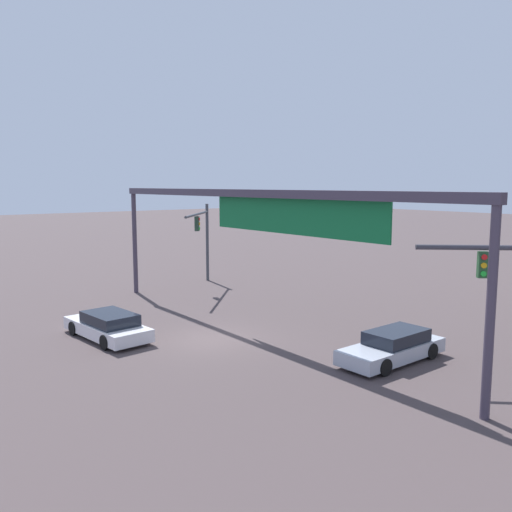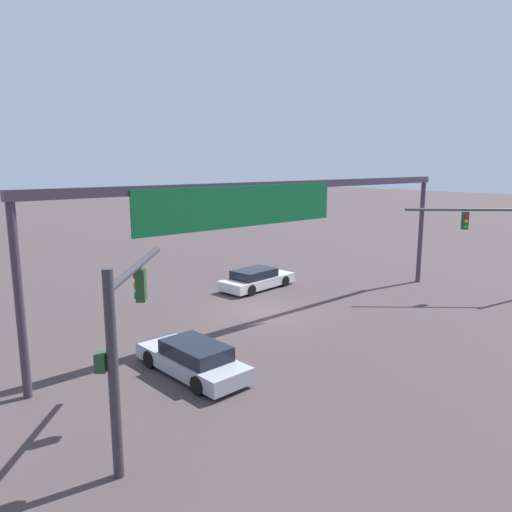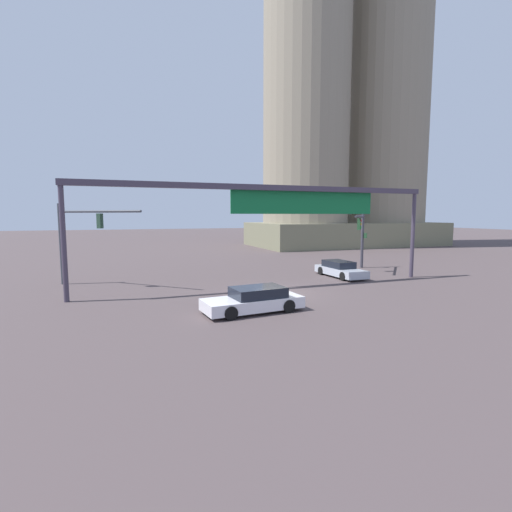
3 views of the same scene
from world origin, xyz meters
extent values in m
plane|color=#493D3E|center=(0.00, 0.00, 0.00)|extent=(223.46, 223.46, 0.00)
cylinder|color=#3D4149|center=(-12.71, 7.97, 2.75)|extent=(0.21, 0.21, 5.49)
cylinder|color=#3D4149|center=(-10.20, 5.64, 4.95)|extent=(5.12, 4.77, 0.16)
cube|color=#243E2E|center=(-10.10, 5.54, 4.34)|extent=(0.41, 0.41, 0.95)
cylinder|color=red|center=(-9.99, 5.66, 4.64)|extent=(0.19, 0.18, 0.20)
cylinder|color=orange|center=(-9.99, 5.66, 4.34)|extent=(0.19, 0.18, 0.20)
cylinder|color=green|center=(-9.99, 5.66, 4.04)|extent=(0.19, 0.18, 0.20)
cylinder|color=#383640|center=(11.45, 7.68, 2.55)|extent=(0.25, 0.25, 5.10)
cylinder|color=#383640|center=(9.68, 5.72, 4.61)|extent=(3.67, 4.06, 0.19)
cube|color=#234B2B|center=(9.50, 5.51, 3.99)|extent=(0.41, 0.41, 0.95)
cylinder|color=red|center=(9.62, 5.41, 4.29)|extent=(0.18, 0.19, 0.20)
cylinder|color=orange|center=(9.62, 5.41, 3.99)|extent=(0.18, 0.19, 0.20)
cylinder|color=green|center=(9.62, 5.41, 3.69)|extent=(0.18, 0.19, 0.20)
cube|color=#234B2B|center=(11.64, 7.51, 2.90)|extent=(0.38, 0.38, 0.44)
cylinder|color=#3F3647|center=(-11.81, 1.98, 3.14)|extent=(0.28, 0.28, 6.28)
cylinder|color=#3F3647|center=(11.81, 1.98, 3.14)|extent=(0.28, 0.28, 6.28)
cube|color=#3F3647|center=(0.00, 1.98, 6.45)|extent=(24.01, 0.35, 0.35)
cube|color=#106634|center=(2.81, 2.20, 5.65)|extent=(10.42, 0.08, 1.71)
cube|color=#747256|center=(24.73, 30.33, 1.77)|extent=(29.00, 14.57, 3.55)
cylinder|color=gray|center=(17.52, 30.33, 32.67)|extent=(12.57, 12.57, 58.26)
cylinder|color=gray|center=(31.95, 30.33, 32.67)|extent=(12.57, 12.57, 58.26)
cube|color=silver|center=(-3.01, -3.53, 0.44)|extent=(5.03, 2.36, 0.55)
cube|color=black|center=(-2.72, -3.51, 0.96)|extent=(2.68, 1.90, 0.50)
cylinder|color=black|center=(-4.42, -4.56, 0.32)|extent=(0.66, 0.28, 0.64)
cylinder|color=black|center=(-4.60, -2.80, 0.32)|extent=(0.66, 0.28, 0.64)
cylinder|color=black|center=(-1.42, -4.27, 0.32)|extent=(0.66, 0.28, 0.64)
cylinder|color=black|center=(-1.59, -2.50, 0.32)|extent=(0.66, 0.28, 0.64)
cube|color=#ABB1BE|center=(6.84, 3.96, 0.44)|extent=(1.86, 4.83, 0.55)
cube|color=black|center=(6.83, 4.25, 0.96)|extent=(1.59, 2.53, 0.50)
cylinder|color=black|center=(7.68, 2.51, 0.32)|extent=(0.24, 0.65, 0.64)
cylinder|color=black|center=(6.08, 2.46, 0.32)|extent=(0.24, 0.65, 0.64)
cylinder|color=black|center=(7.59, 5.47, 0.32)|extent=(0.24, 0.65, 0.64)
cylinder|color=black|center=(5.99, 5.42, 0.32)|extent=(0.24, 0.65, 0.64)
camera|label=1|loc=(19.63, -12.53, 6.84)|focal=37.73mm
camera|label=2|loc=(15.94, 17.73, 7.38)|focal=34.11mm
camera|label=3|loc=(-9.07, -20.44, 4.71)|focal=26.36mm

